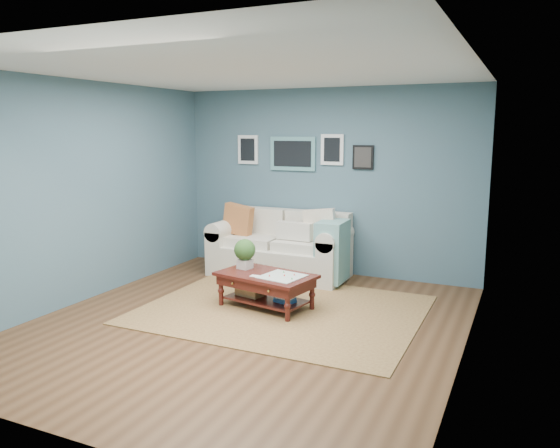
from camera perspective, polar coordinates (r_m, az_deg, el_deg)
The scene contains 4 objects.
room_shell at distance 5.81m, azimuth -3.50°, elevation 2.47°, with size 5.00×5.02×2.70m.
area_rug at distance 6.52m, azimuth 0.25°, elevation -8.92°, with size 3.17×2.53×0.01m, color brown.
loveseat at distance 7.90m, azimuth 0.60°, elevation -2.45°, with size 2.02×0.92×1.04m.
coffee_table at distance 6.54m, azimuth -1.87°, elevation -5.73°, with size 1.23×0.86×0.79m.
Camera 1 is at (2.72, -5.02, 2.10)m, focal length 35.00 mm.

